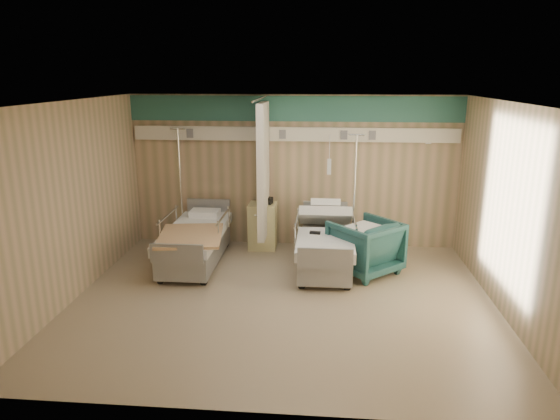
% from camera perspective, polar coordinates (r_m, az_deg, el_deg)
% --- Properties ---
extents(ground, '(6.00, 5.00, 0.00)m').
position_cam_1_polar(ground, '(7.32, 0.30, -10.22)').
color(ground, gray).
rests_on(ground, ground).
extents(room_walls, '(6.04, 5.04, 2.82)m').
position_cam_1_polar(room_walls, '(6.98, 0.24, 4.65)').
color(room_walls, tan).
rests_on(room_walls, ground).
extents(bed_right, '(1.00, 2.16, 0.63)m').
position_cam_1_polar(bed_right, '(8.38, 5.13, -4.56)').
color(bed_right, silver).
rests_on(bed_right, ground).
extents(bed_left, '(1.00, 2.16, 0.63)m').
position_cam_1_polar(bed_left, '(8.64, -9.65, -4.08)').
color(bed_left, silver).
rests_on(bed_left, ground).
extents(bedside_cabinet, '(0.50, 0.48, 0.85)m').
position_cam_1_polar(bedside_cabinet, '(9.26, -1.99, -1.83)').
color(bedside_cabinet, '#D4C985').
rests_on(bedside_cabinet, ground).
extents(visitor_armchair, '(1.35, 1.35, 0.88)m').
position_cam_1_polar(visitor_armchair, '(8.23, 9.69, -4.15)').
color(visitor_armchair, '#1D4A4A').
rests_on(visitor_armchair, ground).
extents(waffle_blanket, '(0.83, 0.83, 0.07)m').
position_cam_1_polar(waffle_blanket, '(8.07, 9.69, -0.99)').
color(waffle_blanket, white).
rests_on(waffle_blanket, visitor_armchair).
extents(iv_stand_right, '(0.39, 0.39, 2.16)m').
position_cam_1_polar(iv_stand_right, '(9.03, 8.33, -2.33)').
color(iv_stand_right, silver).
rests_on(iv_stand_right, ground).
extents(iv_stand_left, '(0.40, 0.40, 2.22)m').
position_cam_1_polar(iv_stand_left, '(9.58, -11.08, -1.34)').
color(iv_stand_left, silver).
rests_on(iv_stand_left, ground).
extents(call_remote, '(0.18, 0.10, 0.04)m').
position_cam_1_polar(call_remote, '(8.16, 4.02, -2.60)').
color(call_remote, black).
rests_on(call_remote, bed_right).
extents(tan_blanket, '(1.15, 1.36, 0.04)m').
position_cam_1_polar(tan_blanket, '(8.10, -10.20, -2.93)').
color(tan_blanket, tan).
rests_on(tan_blanket, bed_left).
extents(toiletry_bag, '(0.26, 0.20, 0.12)m').
position_cam_1_polar(toiletry_bag, '(9.14, -1.60, 1.11)').
color(toiletry_bag, black).
rests_on(toiletry_bag, bedside_cabinet).
extents(white_cup, '(0.11, 0.11, 0.13)m').
position_cam_1_polar(white_cup, '(9.21, -2.22, 1.26)').
color(white_cup, white).
rests_on(white_cup, bedside_cabinet).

